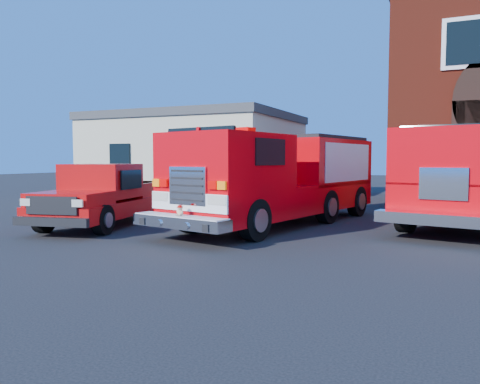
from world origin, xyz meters
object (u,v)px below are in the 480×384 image
at_px(fire_engine, 283,177).
at_px(pickup_truck, 107,196).
at_px(secondary_truck, 475,171).
at_px(side_building, 197,154).

distance_m(fire_engine, pickup_truck, 5.26).
relative_size(fire_engine, secondary_truck, 0.98).
relative_size(side_building, fire_engine, 1.12).
relative_size(side_building, pickup_truck, 1.77).
xyz_separation_m(pickup_truck, secondary_truck, (9.93, 4.93, 0.73)).
bearing_deg(fire_engine, secondary_truck, 26.81).
xyz_separation_m(side_building, secondary_truck, (13.40, -6.58, -0.62)).
xyz_separation_m(fire_engine, secondary_truck, (5.23, 2.64, 0.18)).
bearing_deg(fire_engine, pickup_truck, -154.05).
bearing_deg(pickup_truck, side_building, 106.75).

